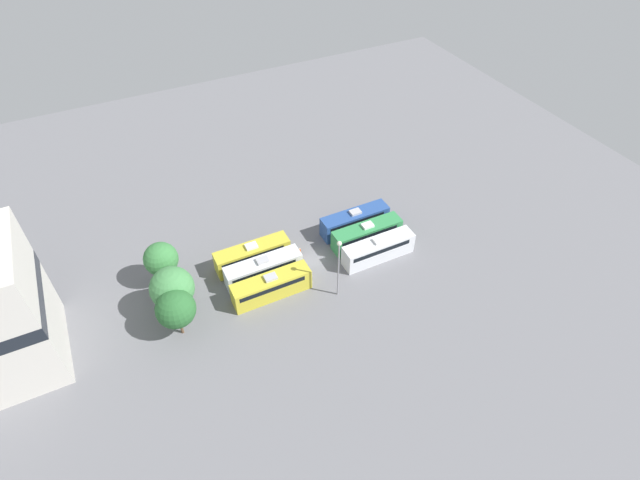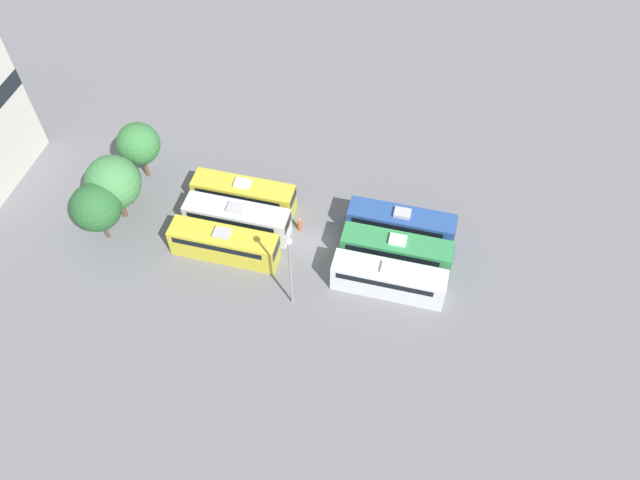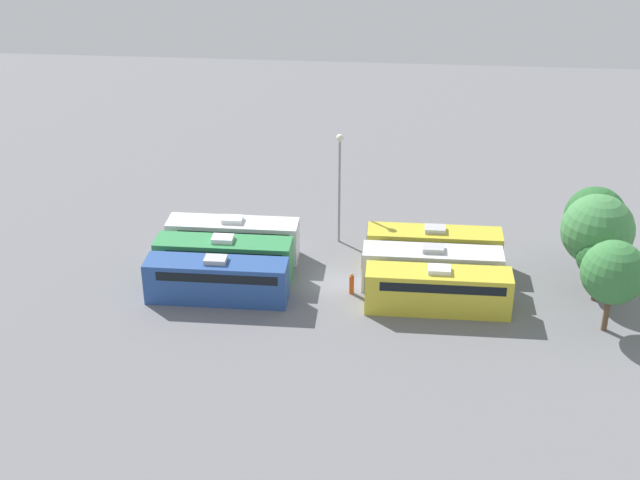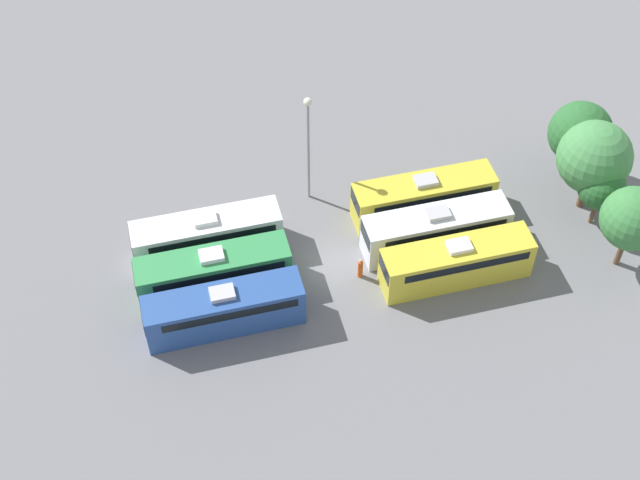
{
  "view_description": "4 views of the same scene",
  "coord_description": "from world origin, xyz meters",
  "px_view_note": "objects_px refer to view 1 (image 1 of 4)",
  "views": [
    {
      "loc": [
        -44.44,
        21.36,
        50.0
      ],
      "look_at": [
        1.36,
        -1.35,
        2.12
      ],
      "focal_mm": 28.0,
      "sensor_mm": 36.0,
      "label": 1
    },
    {
      "loc": [
        -36.21,
        -9.67,
        48.92
      ],
      "look_at": [
        -1.59,
        -1.09,
        3.02
      ],
      "focal_mm": 35.0,
      "sensor_mm": 36.0,
      "label": 2
    },
    {
      "loc": [
        59.06,
        4.71,
        34.03
      ],
      "look_at": [
        -1.75,
        -0.89,
        2.72
      ],
      "focal_mm": 50.0,
      "sensor_mm": 36.0,
      "label": 3
    },
    {
      "loc": [
        38.86,
        -10.73,
        48.31
      ],
      "look_at": [
        -0.3,
        -0.65,
        2.52
      ],
      "focal_mm": 50.0,
      "sensor_mm": 36.0,
      "label": 4
    }
  ],
  "objects_px": {
    "bus_4": "(263,269)",
    "tree_1": "(172,288)",
    "bus_0": "(378,249)",
    "tree_2": "(170,285)",
    "worker_person": "(300,253)",
    "tree_0": "(176,309)",
    "bus_3": "(271,286)",
    "tree_3": "(161,259)",
    "bus_5": "(252,255)",
    "light_pole": "(339,261)",
    "bus_1": "(367,234)",
    "bus_2": "(355,220)"
  },
  "relations": [
    {
      "from": "bus_3",
      "to": "worker_person",
      "type": "relative_size",
      "value": 6.06
    },
    {
      "from": "tree_2",
      "to": "worker_person",
      "type": "bearing_deg",
      "value": -87.73
    },
    {
      "from": "bus_4",
      "to": "light_pole",
      "type": "distance_m",
      "value": 11.24
    },
    {
      "from": "worker_person",
      "to": "tree_1",
      "type": "height_order",
      "value": "tree_1"
    },
    {
      "from": "tree_2",
      "to": "tree_3",
      "type": "relative_size",
      "value": 0.79
    },
    {
      "from": "bus_2",
      "to": "tree_3",
      "type": "relative_size",
      "value": 1.53
    },
    {
      "from": "bus_0",
      "to": "worker_person",
      "type": "distance_m",
      "value": 10.99
    },
    {
      "from": "bus_5",
      "to": "tree_3",
      "type": "xyz_separation_m",
      "value": [
        1.61,
        11.56,
        2.86
      ]
    },
    {
      "from": "tree_0",
      "to": "worker_person",
      "type": "bearing_deg",
      "value": -73.35
    },
    {
      "from": "tree_0",
      "to": "bus_5",
      "type": "bearing_deg",
      "value": -58.8
    },
    {
      "from": "bus_5",
      "to": "worker_person",
      "type": "relative_size",
      "value": 6.06
    },
    {
      "from": "bus_5",
      "to": "worker_person",
      "type": "bearing_deg",
      "value": -105.6
    },
    {
      "from": "bus_3",
      "to": "bus_4",
      "type": "height_order",
      "value": "same"
    },
    {
      "from": "bus_1",
      "to": "light_pole",
      "type": "height_order",
      "value": "light_pole"
    },
    {
      "from": "worker_person",
      "to": "tree_2",
      "type": "relative_size",
      "value": 0.32
    },
    {
      "from": "tree_1",
      "to": "tree_2",
      "type": "distance_m",
      "value": 2.14
    },
    {
      "from": "bus_4",
      "to": "bus_0",
      "type": "bearing_deg",
      "value": -102.54
    },
    {
      "from": "bus_1",
      "to": "bus_2",
      "type": "height_order",
      "value": "same"
    },
    {
      "from": "bus_0",
      "to": "tree_2",
      "type": "relative_size",
      "value": 1.95
    },
    {
      "from": "bus_3",
      "to": "tree_3",
      "type": "height_order",
      "value": "tree_3"
    },
    {
      "from": "bus_4",
      "to": "worker_person",
      "type": "xyz_separation_m",
      "value": [
        1.44,
        -5.97,
        -0.93
      ]
    },
    {
      "from": "tree_0",
      "to": "tree_2",
      "type": "distance_m",
      "value": 4.85
    },
    {
      "from": "bus_3",
      "to": "bus_4",
      "type": "bearing_deg",
      "value": -3.66
    },
    {
      "from": "bus_2",
      "to": "tree_0",
      "type": "height_order",
      "value": "tree_0"
    },
    {
      "from": "bus_1",
      "to": "bus_2",
      "type": "bearing_deg",
      "value": 2.0
    },
    {
      "from": "bus_5",
      "to": "light_pole",
      "type": "height_order",
      "value": "light_pole"
    },
    {
      "from": "worker_person",
      "to": "tree_2",
      "type": "height_order",
      "value": "tree_2"
    },
    {
      "from": "bus_4",
      "to": "tree_0",
      "type": "bearing_deg",
      "value": 108.11
    },
    {
      "from": "bus_1",
      "to": "tree_2",
      "type": "relative_size",
      "value": 1.95
    },
    {
      "from": "bus_0",
      "to": "tree_2",
      "type": "xyz_separation_m",
      "value": [
        4.24,
        27.66,
        1.92
      ]
    },
    {
      "from": "bus_0",
      "to": "bus_3",
      "type": "relative_size",
      "value": 1.0
    },
    {
      "from": "worker_person",
      "to": "light_pole",
      "type": "relative_size",
      "value": 0.18
    },
    {
      "from": "tree_3",
      "to": "light_pole",
      "type": "bearing_deg",
      "value": -121.27
    },
    {
      "from": "worker_person",
      "to": "tree_2",
      "type": "bearing_deg",
      "value": 92.27
    },
    {
      "from": "bus_0",
      "to": "tree_3",
      "type": "relative_size",
      "value": 1.53
    },
    {
      "from": "bus_4",
      "to": "tree_1",
      "type": "relative_size",
      "value": 1.38
    },
    {
      "from": "bus_3",
      "to": "tree_3",
      "type": "relative_size",
      "value": 1.53
    },
    {
      "from": "bus_3",
      "to": "tree_3",
      "type": "xyz_separation_m",
      "value": [
        8.1,
        11.72,
        2.86
      ]
    },
    {
      "from": "bus_0",
      "to": "bus_4",
      "type": "bearing_deg",
      "value": 77.46
    },
    {
      "from": "bus_0",
      "to": "tree_1",
      "type": "relative_size",
      "value": 1.38
    },
    {
      "from": "light_pole",
      "to": "tree_3",
      "type": "distance_m",
      "value": 22.84
    },
    {
      "from": "bus_0",
      "to": "worker_person",
      "type": "bearing_deg",
      "value": 63.16
    },
    {
      "from": "light_pole",
      "to": "tree_2",
      "type": "xyz_separation_m",
      "value": [
        7.73,
        19.46,
        -2.6
      ]
    },
    {
      "from": "bus_3",
      "to": "tree_2",
      "type": "distance_m",
      "value": 12.51
    },
    {
      "from": "bus_4",
      "to": "tree_2",
      "type": "bearing_deg",
      "value": 86.48
    },
    {
      "from": "bus_0",
      "to": "bus_2",
      "type": "relative_size",
      "value": 1.0
    },
    {
      "from": "bus_4",
      "to": "tree_3",
      "type": "relative_size",
      "value": 1.53
    },
    {
      "from": "worker_person",
      "to": "tree_0",
      "type": "bearing_deg",
      "value": 106.65
    },
    {
      "from": "tree_2",
      "to": "bus_0",
      "type": "bearing_deg",
      "value": -98.71
    },
    {
      "from": "tree_1",
      "to": "tree_3",
      "type": "height_order",
      "value": "tree_1"
    }
  ]
}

